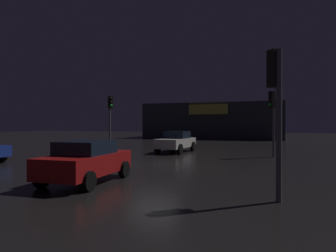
{
  "coord_description": "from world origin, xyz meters",
  "views": [
    {
      "loc": [
        5.67,
        -14.1,
        2.05
      ],
      "look_at": [
        -1.93,
        7.77,
        1.89
      ],
      "focal_mm": 32.05,
      "sensor_mm": 36.0,
      "label": 1
    }
  ],
  "objects_px": {
    "store_building": "(214,121)",
    "car_near": "(86,161)",
    "traffic_signal_main": "(276,95)",
    "traffic_signal_cross_left": "(272,111)",
    "traffic_signal_cross_right": "(110,112)",
    "car_crossing": "(176,141)"
  },
  "relations": [
    {
      "from": "traffic_signal_cross_right",
      "to": "car_near",
      "type": "bearing_deg",
      "value": -64.07
    },
    {
      "from": "car_crossing",
      "to": "traffic_signal_cross_left",
      "type": "bearing_deg",
      "value": -9.95
    },
    {
      "from": "store_building",
      "to": "car_near",
      "type": "height_order",
      "value": "store_building"
    },
    {
      "from": "traffic_signal_cross_left",
      "to": "car_near",
      "type": "relative_size",
      "value": 1.05
    },
    {
      "from": "traffic_signal_main",
      "to": "car_crossing",
      "type": "xyz_separation_m",
      "value": [
        -6.69,
        12.36,
        -2.03
      ]
    },
    {
      "from": "car_near",
      "to": "car_crossing",
      "type": "relative_size",
      "value": 0.91
    },
    {
      "from": "traffic_signal_main",
      "to": "traffic_signal_cross_right",
      "type": "bearing_deg",
      "value": 136.18
    },
    {
      "from": "traffic_signal_cross_left",
      "to": "car_near",
      "type": "distance_m",
      "value": 12.49
    },
    {
      "from": "store_building",
      "to": "traffic_signal_cross_left",
      "type": "relative_size",
      "value": 4.7
    },
    {
      "from": "store_building",
      "to": "car_crossing",
      "type": "xyz_separation_m",
      "value": [
        1.43,
        -22.89,
        -1.71
      ]
    },
    {
      "from": "store_building",
      "to": "traffic_signal_main",
      "type": "relative_size",
      "value": 4.77
    },
    {
      "from": "traffic_signal_cross_right",
      "to": "car_near",
      "type": "distance_m",
      "value": 11.57
    },
    {
      "from": "store_building",
      "to": "traffic_signal_cross_right",
      "type": "height_order",
      "value": "store_building"
    },
    {
      "from": "traffic_signal_cross_right",
      "to": "car_crossing",
      "type": "height_order",
      "value": "traffic_signal_cross_right"
    },
    {
      "from": "store_building",
      "to": "car_near",
      "type": "bearing_deg",
      "value": -86.93
    },
    {
      "from": "traffic_signal_cross_left",
      "to": "car_crossing",
      "type": "distance_m",
      "value": 7.03
    },
    {
      "from": "traffic_signal_main",
      "to": "traffic_signal_cross_left",
      "type": "relative_size",
      "value": 0.99
    },
    {
      "from": "car_near",
      "to": "car_crossing",
      "type": "distance_m",
      "value": 11.81
    },
    {
      "from": "traffic_signal_main",
      "to": "car_crossing",
      "type": "distance_m",
      "value": 14.2
    },
    {
      "from": "store_building",
      "to": "car_near",
      "type": "distance_m",
      "value": 34.79
    },
    {
      "from": "car_near",
      "to": "car_crossing",
      "type": "bearing_deg",
      "value": 92.06
    },
    {
      "from": "traffic_signal_main",
      "to": "traffic_signal_cross_right",
      "type": "relative_size",
      "value": 0.99
    }
  ]
}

